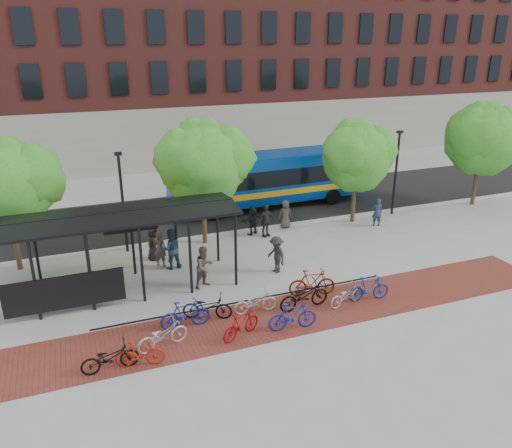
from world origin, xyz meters
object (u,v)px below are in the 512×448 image
object	(u,v)px
bike_2	(162,335)
bike_5	(241,324)
tree_d	(483,136)
lamp_post_left	(123,200)
bike_8	(304,296)
pedestrian_8	(204,267)
bike_0	(110,358)
bike_6	(255,302)
pedestrian_2	(171,249)
bike_1	(139,353)
lamp_post_right	(396,170)
pedestrian_4	(265,221)
bike_4	(207,307)
bike_10	(347,295)
pedestrian_5	(253,220)
bike_3	(185,314)
tree_c	(358,154)
pedestrian_7	(377,212)
bike_7	(293,316)
pedestrian_6	(286,214)
pedestrian_9	(276,255)
bus_shelter	(106,226)
pedestrian_1	(160,249)
bike_9	(312,283)
bus	(268,176)
tree_a	(7,182)
tree_b	(203,160)
pedestrian_0	(153,243)
bike_11	(368,288)

from	to	relation	value
bike_2	bike_5	size ratio (longest dim) A/B	1.10
tree_d	bike_2	size ratio (longest dim) A/B	3.43
lamp_post_left	bike_8	world-z (taller)	lamp_post_left
tree_d	lamp_post_left	world-z (taller)	tree_d
pedestrian_8	bike_0	bearing A→B (deg)	-159.70
bike_6	pedestrian_2	size ratio (longest dim) A/B	0.89
bike_1	lamp_post_right	bearing A→B (deg)	-48.22
tree_d	pedestrian_4	world-z (taller)	tree_d
bike_4	bike_5	world-z (taller)	bike_5
bike_10	pedestrian_5	distance (m)	8.68
tree_d	bike_2	bearing A→B (deg)	-158.32
lamp_post_right	bike_3	xyz separation A→B (m)	(-14.89, -8.03, -2.18)
tree_c	lamp_post_left	xyz separation A→B (m)	(-13.09, 0.25, -1.31)
bike_3	pedestrian_7	size ratio (longest dim) A/B	1.13
bike_7	pedestrian_7	bearing A→B (deg)	-42.52
bike_6	pedestrian_6	xyz separation A→B (m)	(4.94, 8.14, 0.35)
pedestrian_9	bus_shelter	bearing A→B (deg)	-109.15
bike_1	bike_2	world-z (taller)	bike_2
pedestrian_2	pedestrian_5	bearing A→B (deg)	-154.26
bike_4	pedestrian_1	xyz separation A→B (m)	(-0.79, 5.38, 0.38)
bike_4	bike_9	size ratio (longest dim) A/B	0.97
pedestrian_5	bus	bearing A→B (deg)	-146.43
lamp_post_right	bike_10	world-z (taller)	lamp_post_right
tree_a	bike_2	xyz separation A→B (m)	(4.98, -8.76, -3.74)
tree_c	pedestrian_5	world-z (taller)	tree_c
pedestrian_1	pedestrian_7	bearing A→B (deg)	-142.98
lamp_post_left	bike_7	world-z (taller)	lamp_post_left
tree_c	pedestrian_5	bearing A→B (deg)	178.47
pedestrian_9	tree_b	bearing A→B (deg)	-168.96
bus	bike_7	size ratio (longest dim) A/B	6.69
bus_shelter	tree_b	bearing A→B (deg)	36.21
bike_5	bike_9	xyz separation A→B (m)	(3.82, 1.87, 0.07)
pedestrian_6	pedestrian_8	size ratio (longest dim) A/B	0.86
pedestrian_5	bike_10	bearing A→B (deg)	70.88
bike_8	lamp_post_right	bearing A→B (deg)	-54.68
tree_d	bike_1	world-z (taller)	tree_d
bike_5	pedestrian_6	bearing A→B (deg)	-56.43
lamp_post_left	tree_c	bearing A→B (deg)	-1.10
bike_6	pedestrian_6	world-z (taller)	pedestrian_6
bike_2	bike_6	size ratio (longest dim) A/B	1.09
lamp_post_left	bike_6	world-z (taller)	lamp_post_left
bike_7	bike_10	size ratio (longest dim) A/B	1.10
bike_6	bus_shelter	bearing A→B (deg)	55.12
bus	pedestrian_4	bearing A→B (deg)	-115.04
bike_6	pedestrian_0	world-z (taller)	pedestrian_0
bike_11	pedestrian_6	distance (m)	8.90
bike_7	bike_10	xyz separation A→B (m)	(2.83, 0.86, -0.12)
pedestrian_0	pedestrian_4	world-z (taller)	pedestrian_4
pedestrian_0	tree_d	bearing A→B (deg)	-46.50
tree_c	pedestrian_4	world-z (taller)	tree_c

